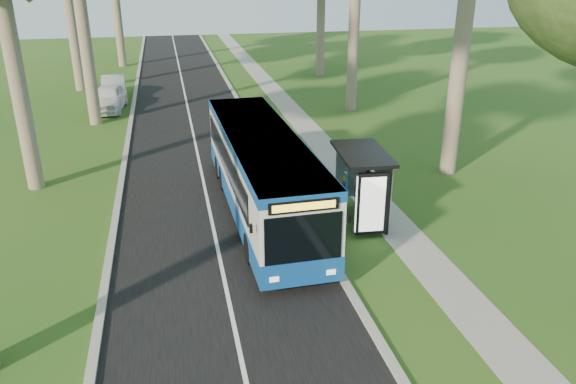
% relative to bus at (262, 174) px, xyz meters
% --- Properties ---
extents(ground, '(120.00, 120.00, 0.00)m').
position_rel_bus_xyz_m(ground, '(1.53, -3.32, -1.63)').
color(ground, '#2B551A').
rests_on(ground, ground).
extents(road, '(7.00, 100.00, 0.02)m').
position_rel_bus_xyz_m(road, '(-1.97, 6.68, -1.62)').
color(road, black).
rests_on(road, ground).
extents(kerb_east, '(0.25, 100.00, 0.12)m').
position_rel_bus_xyz_m(kerb_east, '(1.53, 6.68, -1.57)').
color(kerb_east, '#9E9B93').
rests_on(kerb_east, ground).
extents(kerb_west, '(0.25, 100.00, 0.12)m').
position_rel_bus_xyz_m(kerb_west, '(-5.47, 6.68, -1.57)').
color(kerb_west, '#9E9B93').
rests_on(kerb_west, ground).
extents(centre_line, '(0.12, 100.00, 0.00)m').
position_rel_bus_xyz_m(centre_line, '(-1.97, 6.68, -1.61)').
color(centre_line, white).
rests_on(centre_line, road).
extents(footpath, '(1.50, 100.00, 0.02)m').
position_rel_bus_xyz_m(footpath, '(4.53, 6.68, -1.62)').
color(footpath, gray).
rests_on(footpath, ground).
extents(bus, '(2.79, 11.93, 3.15)m').
position_rel_bus_xyz_m(bus, '(0.00, 0.00, 0.00)').
color(bus, silver).
rests_on(bus, ground).
extents(bus_stop_sign, '(0.09, 0.37, 2.64)m').
position_rel_bus_xyz_m(bus_stop_sign, '(2.22, -3.13, 0.01)').
color(bus_stop_sign, gray).
rests_on(bus_stop_sign, ground).
extents(bus_shelter, '(1.90, 3.23, 2.68)m').
position_rel_bus_xyz_m(bus_shelter, '(3.56, -1.78, 0.26)').
color(bus_shelter, black).
rests_on(bus_shelter, ground).
extents(litter_bin, '(0.61, 0.61, 1.07)m').
position_rel_bus_xyz_m(litter_bin, '(2.61, 2.86, -1.09)').
color(litter_bin, black).
rests_on(litter_bin, ground).
extents(car_white, '(2.36, 4.88, 1.61)m').
position_rel_bus_xyz_m(car_white, '(-6.92, 17.83, -0.83)').
color(car_white, white).
rests_on(car_white, ground).
extents(car_silver, '(1.82, 4.58, 1.48)m').
position_rel_bus_xyz_m(car_silver, '(-6.84, 21.62, -0.89)').
color(car_silver, '#B4B6BC').
rests_on(car_silver, ground).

